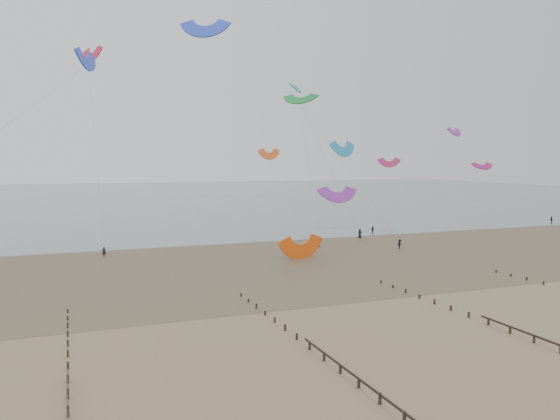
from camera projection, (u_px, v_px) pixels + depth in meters
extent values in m
plane|color=brown|center=(411.00, 312.00, 54.54)|extent=(500.00, 500.00, 0.00)
plane|color=#475654|center=(145.00, 195.00, 240.14)|extent=(500.00, 500.00, 0.00)
plane|color=#473A28|center=(282.00, 255.00, 87.02)|extent=(500.00, 500.00, 0.00)
ellipsoid|color=slate|center=(187.00, 281.00, 68.44)|extent=(23.60, 14.36, 0.01)
ellipsoid|color=slate|center=(341.00, 248.00, 94.14)|extent=(33.64, 18.32, 0.01)
ellipsoid|color=slate|center=(523.00, 244.00, 98.65)|extent=(19.65, 13.67, 0.01)
ellipsoid|color=slate|center=(7.00, 268.00, 77.19)|extent=(26.95, 14.22, 0.01)
cube|color=black|center=(68.00, 412.00, 32.09)|extent=(0.16, 0.16, 0.71)
cube|color=black|center=(68.00, 394.00, 34.54)|extent=(0.16, 0.16, 0.68)
cube|color=black|center=(68.00, 379.00, 36.98)|extent=(0.16, 0.16, 0.65)
cube|color=black|center=(68.00, 366.00, 39.42)|extent=(0.16, 0.16, 0.62)
cube|color=black|center=(68.00, 354.00, 41.87)|extent=(0.16, 0.16, 0.59)
cube|color=black|center=(68.00, 344.00, 44.31)|extent=(0.16, 0.16, 0.57)
cube|color=black|center=(68.00, 334.00, 46.75)|extent=(0.16, 0.16, 0.54)
cube|color=black|center=(68.00, 326.00, 49.20)|extent=(0.16, 0.16, 0.51)
cube|color=black|center=(68.00, 318.00, 51.64)|extent=(0.16, 0.16, 0.48)
cube|color=black|center=(68.00, 311.00, 54.08)|extent=(0.16, 0.16, 0.45)
cube|color=black|center=(404.00, 418.00, 31.27)|extent=(0.16, 0.16, 0.80)
cube|color=black|center=(380.00, 399.00, 33.71)|extent=(0.16, 0.16, 0.77)
cube|color=black|center=(359.00, 383.00, 36.16)|extent=(0.16, 0.16, 0.74)
cube|color=black|center=(340.00, 369.00, 38.60)|extent=(0.16, 0.16, 0.71)
cube|color=black|center=(324.00, 357.00, 41.05)|extent=(0.16, 0.16, 0.68)
cube|color=black|center=(310.00, 346.00, 43.49)|extent=(0.16, 0.16, 0.65)
cube|color=black|center=(297.00, 337.00, 45.93)|extent=(0.16, 0.16, 0.62)
cube|color=black|center=(285.00, 328.00, 48.38)|extent=(0.16, 0.16, 0.59)
cube|color=black|center=(275.00, 320.00, 50.82)|extent=(0.16, 0.16, 0.57)
cube|color=black|center=(265.00, 313.00, 53.26)|extent=(0.16, 0.16, 0.54)
cube|color=black|center=(256.00, 307.00, 55.71)|extent=(0.16, 0.16, 0.51)
cube|color=black|center=(248.00, 301.00, 58.15)|extent=(0.16, 0.16, 0.48)
cube|color=black|center=(241.00, 295.00, 60.59)|extent=(0.16, 0.16, 0.45)
cube|color=black|center=(534.00, 339.00, 45.11)|extent=(0.16, 0.16, 0.71)
cube|color=black|center=(510.00, 330.00, 47.55)|extent=(0.16, 0.16, 0.68)
cube|color=black|center=(488.00, 322.00, 50.00)|extent=(0.16, 0.16, 0.65)
cube|color=black|center=(469.00, 315.00, 52.44)|extent=(0.16, 0.16, 0.62)
cube|color=black|center=(451.00, 308.00, 54.89)|extent=(0.16, 0.16, 0.59)
cube|color=black|center=(435.00, 302.00, 57.33)|extent=(0.16, 0.16, 0.57)
cube|color=black|center=(420.00, 297.00, 59.77)|extent=(0.16, 0.16, 0.54)
cube|color=black|center=(406.00, 291.00, 62.22)|extent=(0.16, 0.16, 0.51)
cube|color=black|center=(393.00, 287.00, 64.66)|extent=(0.16, 0.16, 0.48)
cube|color=black|center=(381.00, 282.00, 67.10)|extent=(0.16, 0.16, 0.45)
cube|color=black|center=(544.00, 283.00, 66.28)|extent=(0.16, 0.16, 0.54)
cube|color=black|center=(527.00, 279.00, 68.73)|extent=(0.16, 0.16, 0.51)
cube|color=black|center=(511.00, 275.00, 71.17)|extent=(0.16, 0.16, 0.48)
cube|color=black|center=(496.00, 271.00, 73.61)|extent=(0.16, 0.16, 0.45)
imported|color=black|center=(104.00, 252.00, 85.79)|extent=(0.61, 0.41, 1.62)
imported|color=black|center=(400.00, 244.00, 93.24)|extent=(1.28, 1.07, 1.73)
imported|color=black|center=(320.00, 242.00, 95.75)|extent=(0.95, 0.83, 1.65)
imported|color=black|center=(373.00, 230.00, 113.09)|extent=(0.59, 1.02, 1.64)
imported|color=black|center=(551.00, 220.00, 131.40)|extent=(1.08, 1.08, 1.77)
imported|color=black|center=(360.00, 233.00, 106.86)|extent=(1.05, 1.00, 1.82)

